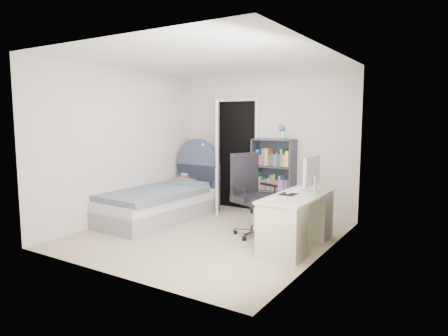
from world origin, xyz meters
The scene contains 8 objects.
room_shell centered at (0.00, 0.00, 1.25)m, with size 3.50×3.70×2.60m.
door centered at (-0.68, 1.55, 1.03)m, with size 0.92×0.73×2.06m.
bed centered at (-1.17, 0.37, 0.30)m, with size 1.09×2.17×1.31m.
nightstand centered at (-1.39, 1.42, 0.43)m, with size 0.45×0.45×0.65m.
floor_lamp centered at (-1.03, 1.34, 0.51)m, with size 0.18×0.18×1.24m.
bookcase centered at (0.28, 1.64, 0.62)m, with size 0.75×0.32×1.58m.
desk centered at (1.31, 0.18, 0.38)m, with size 0.57×1.44×1.18m.
office_chair centered at (0.52, 0.35, 0.65)m, with size 0.68×0.68×1.19m.
Camera 1 is at (3.21, -4.67, 1.68)m, focal length 32.00 mm.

